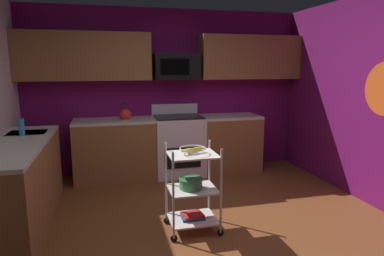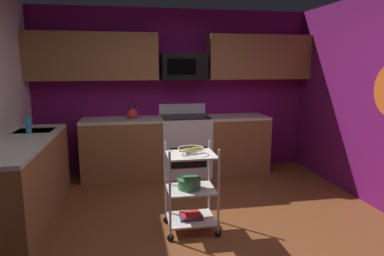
# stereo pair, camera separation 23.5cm
# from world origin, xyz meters

# --- Properties ---
(floor) EXTENTS (4.40, 4.80, 0.04)m
(floor) POSITION_xyz_m (0.00, 0.00, -0.02)
(floor) COLOR brown
(floor) RESTS_ON ground
(wall_back) EXTENTS (4.52, 0.06, 2.60)m
(wall_back) POSITION_xyz_m (0.00, 2.43, 1.30)
(wall_back) COLOR #6B1156
(wall_back) RESTS_ON ground
(counter_run) EXTENTS (3.66, 2.66, 0.92)m
(counter_run) POSITION_xyz_m (-0.80, 1.55, 0.46)
(counter_run) COLOR brown
(counter_run) RESTS_ON ground
(oven_range) EXTENTS (0.76, 0.65, 1.10)m
(oven_range) POSITION_xyz_m (0.13, 2.10, 0.48)
(oven_range) COLOR white
(oven_range) RESTS_ON ground
(upper_cabinets) EXTENTS (4.40, 0.33, 0.70)m
(upper_cabinets) POSITION_xyz_m (-0.03, 2.23, 1.85)
(upper_cabinets) COLOR brown
(microwave) EXTENTS (0.70, 0.39, 0.40)m
(microwave) POSITION_xyz_m (0.13, 2.21, 1.70)
(microwave) COLOR black
(rolling_cart) EXTENTS (0.56, 0.43, 0.91)m
(rolling_cart) POSITION_xyz_m (-0.12, 0.20, 0.45)
(rolling_cart) COLOR silver
(rolling_cart) RESTS_ON ground
(fruit_bowl) EXTENTS (0.27, 0.27, 0.07)m
(fruit_bowl) POSITION_xyz_m (-0.12, 0.20, 0.88)
(fruit_bowl) COLOR silver
(fruit_bowl) RESTS_ON rolling_cart
(mixing_bowl_large) EXTENTS (0.25, 0.25, 0.11)m
(mixing_bowl_large) POSITION_xyz_m (-0.14, 0.20, 0.52)
(mixing_bowl_large) COLOR #387F4C
(mixing_bowl_large) RESTS_ON rolling_cart
(book_stack) EXTENTS (0.24, 0.20, 0.05)m
(book_stack) POSITION_xyz_m (-0.12, 0.20, 0.15)
(book_stack) COLOR #1E4C8C
(book_stack) RESTS_ON rolling_cart
(kettle) EXTENTS (0.21, 0.18, 0.26)m
(kettle) POSITION_xyz_m (-0.69, 2.10, 1.00)
(kettle) COLOR red
(kettle) RESTS_ON counter_run
(dish_soap_bottle) EXTENTS (0.06, 0.06, 0.20)m
(dish_soap_bottle) POSITION_xyz_m (-1.91, 1.14, 1.02)
(dish_soap_bottle) COLOR #2D8CBF
(dish_soap_bottle) RESTS_ON counter_run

